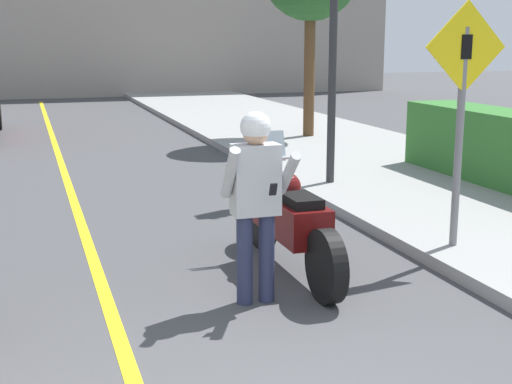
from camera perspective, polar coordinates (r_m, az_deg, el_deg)
road_center_line at (r=9.41m, az=-13.94°, el=-2.06°), size 0.12×36.00×0.01m
motorcycle at (r=6.97m, az=2.76°, el=-2.33°), size 0.62×2.41×1.31m
person_biker at (r=6.03m, az=-0.01°, el=0.28°), size 0.59×0.46×1.67m
crossing_sign at (r=7.53m, az=16.14°, el=6.96°), size 0.91×0.08×2.50m
traffic_light at (r=10.62m, az=6.29°, el=14.17°), size 0.26×0.30×3.60m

